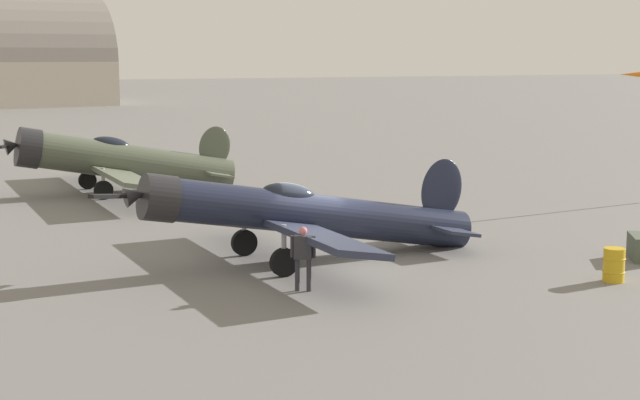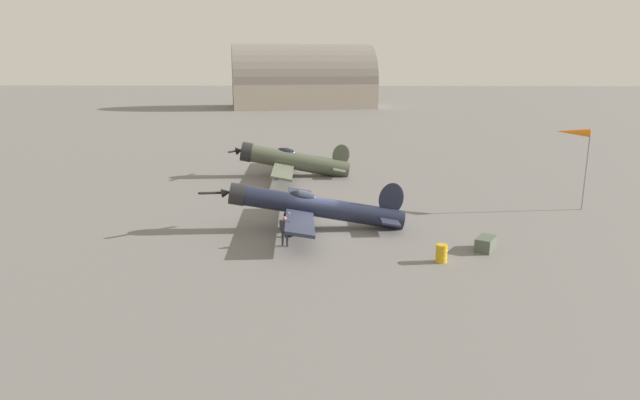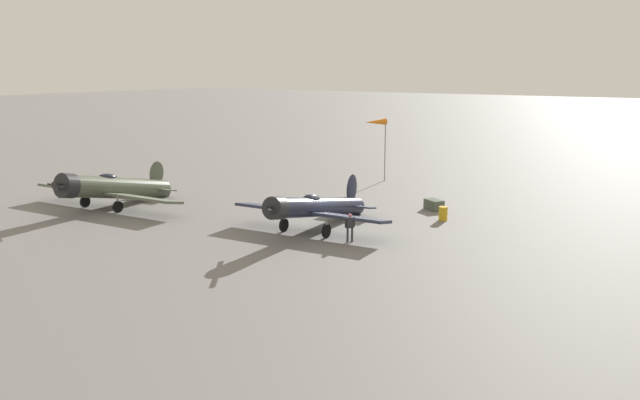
{
  "view_description": "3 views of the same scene",
  "coord_description": "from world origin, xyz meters",
  "px_view_note": "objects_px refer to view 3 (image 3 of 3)",
  "views": [
    {
      "loc": [
        -25.12,
        10.43,
        6.08
      ],
      "look_at": [
        0.0,
        0.0,
        1.8
      ],
      "focal_mm": 52.29,
      "sensor_mm": 36.0,
      "label": 1
    },
    {
      "loc": [
        -32.24,
        -0.78,
        9.86
      ],
      "look_at": [
        0.0,
        0.0,
        1.8
      ],
      "focal_mm": 31.28,
      "sensor_mm": 36.0,
      "label": 2
    },
    {
      "loc": [
        -22.33,
        33.53,
        9.95
      ],
      "look_at": [
        0.0,
        0.0,
        1.8
      ],
      "focal_mm": 37.15,
      "sensor_mm": 36.0,
      "label": 3
    }
  ],
  "objects_px": {
    "airplane_foreground": "(316,207)",
    "ground_crew_mechanic": "(350,225)",
    "airplane_mid_apron": "(113,188)",
    "equipment_crate": "(434,205)",
    "windsock_mast": "(376,124)",
    "fuel_drum": "(443,214)"
  },
  "relations": [
    {
      "from": "airplane_foreground",
      "to": "ground_crew_mechanic",
      "type": "height_order",
      "value": "airplane_foreground"
    },
    {
      "from": "airplane_mid_apron",
      "to": "airplane_foreground",
      "type": "bearing_deg",
      "value": 95.99
    },
    {
      "from": "equipment_crate",
      "to": "windsock_mast",
      "type": "xyz_separation_m",
      "value": [
        9.12,
        -7.94,
        4.68
      ]
    },
    {
      "from": "equipment_crate",
      "to": "fuel_drum",
      "type": "xyz_separation_m",
      "value": [
        -1.86,
        2.71,
        0.1
      ]
    },
    {
      "from": "airplane_foreground",
      "to": "windsock_mast",
      "type": "xyz_separation_m",
      "value": [
        5.45,
        -17.41,
        3.63
      ]
    },
    {
      "from": "airplane_mid_apron",
      "to": "equipment_crate",
      "type": "distance_m",
      "value": 22.98
    },
    {
      "from": "airplane_mid_apron",
      "to": "fuel_drum",
      "type": "relative_size",
      "value": 14.28
    },
    {
      "from": "ground_crew_mechanic",
      "to": "windsock_mast",
      "type": "height_order",
      "value": "windsock_mast"
    },
    {
      "from": "airplane_mid_apron",
      "to": "windsock_mast",
      "type": "bearing_deg",
      "value": 149.43
    },
    {
      "from": "airplane_foreground",
      "to": "airplane_mid_apron",
      "type": "xyz_separation_m",
      "value": [
        15.97,
        2.41,
        -0.04
      ]
    },
    {
      "from": "airplane_mid_apron",
      "to": "ground_crew_mechanic",
      "type": "relative_size",
      "value": 7.77
    },
    {
      "from": "equipment_crate",
      "to": "airplane_mid_apron",
      "type": "bearing_deg",
      "value": 31.17
    },
    {
      "from": "ground_crew_mechanic",
      "to": "windsock_mast",
      "type": "bearing_deg",
      "value": -36.38
    },
    {
      "from": "airplane_foreground",
      "to": "ground_crew_mechanic",
      "type": "bearing_deg",
      "value": 64.17
    },
    {
      "from": "airplane_mid_apron",
      "to": "fuel_drum",
      "type": "height_order",
      "value": "airplane_mid_apron"
    },
    {
      "from": "ground_crew_mechanic",
      "to": "airplane_foreground",
      "type": "bearing_deg",
      "value": 6.33
    },
    {
      "from": "ground_crew_mechanic",
      "to": "equipment_crate",
      "type": "bearing_deg",
      "value": -63.48
    },
    {
      "from": "airplane_foreground",
      "to": "fuel_drum",
      "type": "xyz_separation_m",
      "value": [
        -5.54,
        -6.75,
        -0.95
      ]
    },
    {
      "from": "fuel_drum",
      "to": "windsock_mast",
      "type": "bearing_deg",
      "value": -44.14
    },
    {
      "from": "equipment_crate",
      "to": "fuel_drum",
      "type": "distance_m",
      "value": 3.29
    },
    {
      "from": "equipment_crate",
      "to": "windsock_mast",
      "type": "relative_size",
      "value": 0.3
    },
    {
      "from": "ground_crew_mechanic",
      "to": "equipment_crate",
      "type": "distance_m",
      "value": 10.84
    }
  ]
}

